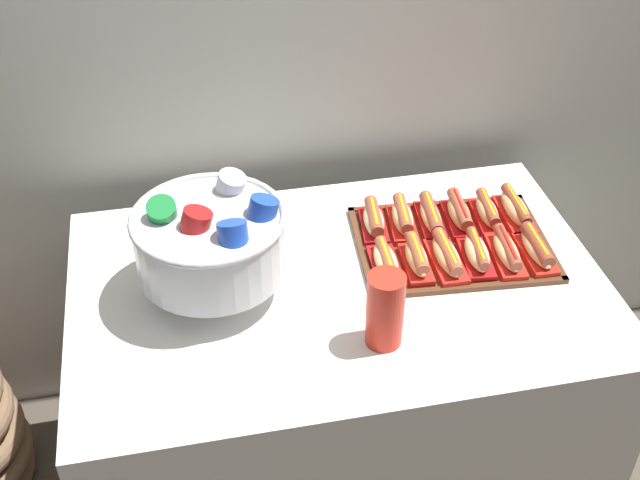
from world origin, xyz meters
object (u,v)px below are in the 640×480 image
(cup_stack, at_px, (385,310))
(hot_dog_0, at_px, (386,262))
(hot_dog_2, at_px, (447,257))
(hot_dog_4, at_px, (507,252))
(buffet_table, at_px, (337,388))
(hot_dog_7, at_px, (402,218))
(hot_dog_5, at_px, (536,249))
(hot_dog_9, at_px, (459,214))
(serving_tray, at_px, (452,244))
(hot_dog_3, at_px, (477,254))
(hot_dog_8, at_px, (431,217))
(hot_dog_10, at_px, (487,212))
(hot_dog_11, at_px, (515,210))
(hot_dog_1, at_px, (417,258))
(hot_dog_6, at_px, (374,221))
(punch_bowl, at_px, (211,240))

(cup_stack, bearing_deg, hot_dog_0, 73.57)
(hot_dog_2, xyz_separation_m, hot_dog_4, (0.15, -0.01, -0.00))
(buffet_table, height_order, hot_dog_7, hot_dog_7)
(hot_dog_0, height_order, hot_dog_5, hot_dog_5)
(buffet_table, bearing_deg, hot_dog_9, 24.05)
(serving_tray, bearing_deg, hot_dog_4, -40.59)
(hot_dog_0, distance_m, hot_dog_3, 0.23)
(hot_dog_3, relative_size, hot_dog_8, 0.92)
(hot_dog_8, relative_size, hot_dog_10, 1.09)
(hot_dog_0, distance_m, hot_dog_11, 0.41)
(hot_dog_1, height_order, hot_dog_4, hot_dog_1)
(serving_tray, xyz_separation_m, hot_dog_7, (-0.11, 0.09, 0.03))
(hot_dog_6, height_order, hot_dog_9, hot_dog_9)
(cup_stack, bearing_deg, hot_dog_6, 78.57)
(cup_stack, bearing_deg, hot_dog_3, 35.51)
(hot_dog_2, distance_m, hot_dog_4, 0.15)
(hot_dog_2, distance_m, hot_dog_5, 0.23)
(hot_dog_9, xyz_separation_m, hot_dog_10, (0.07, -0.01, -0.00))
(serving_tray, height_order, hot_dog_10, hot_dog_10)
(buffet_table, distance_m, cup_stack, 0.52)
(hot_dog_2, xyz_separation_m, hot_dog_8, (0.01, 0.16, -0.00))
(hot_dog_8, relative_size, hot_dog_9, 1.05)
(cup_stack, bearing_deg, buffet_table, 103.94)
(hot_dog_3, bearing_deg, hot_dog_0, 175.66)
(buffet_table, xyz_separation_m, hot_dog_9, (0.36, 0.16, 0.41))
(punch_bowl, distance_m, cup_stack, 0.42)
(hot_dog_0, bearing_deg, hot_dog_4, -4.34)
(hot_dog_5, bearing_deg, hot_dog_8, 139.41)
(hot_dog_0, xyz_separation_m, hot_dog_2, (0.15, -0.01, 0.00))
(serving_tray, xyz_separation_m, hot_dog_1, (-0.12, -0.07, 0.03))
(hot_dog_10, bearing_deg, hot_dog_3, -118.78)
(hot_dog_7, distance_m, hot_dog_10, 0.23)
(buffet_table, distance_m, hot_dog_8, 0.52)
(hot_dog_7, height_order, hot_dog_8, hot_dog_7)
(hot_dog_5, height_order, hot_dog_6, hot_dog_6)
(serving_tray, distance_m, hot_dog_9, 0.10)
(serving_tray, relative_size, cup_stack, 2.77)
(hot_dog_2, distance_m, hot_dog_6, 0.22)
(hot_dog_9, bearing_deg, hot_dog_8, 175.66)
(serving_tray, xyz_separation_m, hot_dog_4, (0.11, -0.09, 0.03))
(hot_dog_11, distance_m, punch_bowl, 0.81)
(serving_tray, xyz_separation_m, punch_bowl, (-0.60, -0.05, 0.14))
(hot_dog_4, bearing_deg, hot_dog_2, 175.66)
(hot_dog_7, relative_size, punch_bowl, 0.48)
(hot_dog_6, relative_size, cup_stack, 0.87)
(hot_dog_3, xyz_separation_m, hot_dog_7, (-0.14, 0.18, 0.00))
(hot_dog_2, bearing_deg, hot_dog_9, 61.22)
(cup_stack, bearing_deg, hot_dog_9, 50.83)
(hot_dog_11, bearing_deg, hot_dog_5, -94.34)
(hot_dog_9, relative_size, hot_dog_10, 1.04)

